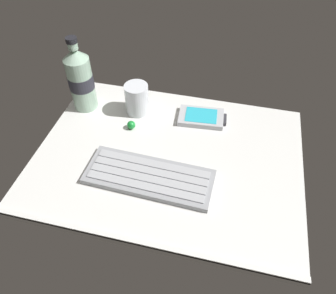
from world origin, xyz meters
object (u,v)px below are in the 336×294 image
Objects in this scene: keyboard at (149,177)px; water_bottle at (81,79)px; handheld_device at (202,117)px; trackball_mouse at (131,125)px; juice_cup at (137,100)px.

water_bottle is (-24.42, 21.03, 8.20)cm from keyboard.
keyboard is 2.22× the size of handheld_device.
trackball_mouse is (-9.16, 15.16, 0.29)cm from keyboard.
water_bottle is at bearing -176.79° from handheld_device.
juice_cup is at bearing 113.26° from keyboard.
handheld_device is 33.79cm from water_bottle.
keyboard is 24.32cm from handheld_device.
keyboard is 33.26cm from water_bottle.
water_bottle reaches higher than trackball_mouse.
trackball_mouse is (-17.45, -7.71, 0.37)cm from handheld_device.
keyboard is 17.71cm from trackball_mouse.
handheld_device is 6.01× the size of trackball_mouse.
water_bottle is at bearing 158.95° from trackball_mouse.
water_bottle is at bearing -175.60° from juice_cup.
juice_cup is 7.57cm from trackball_mouse.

